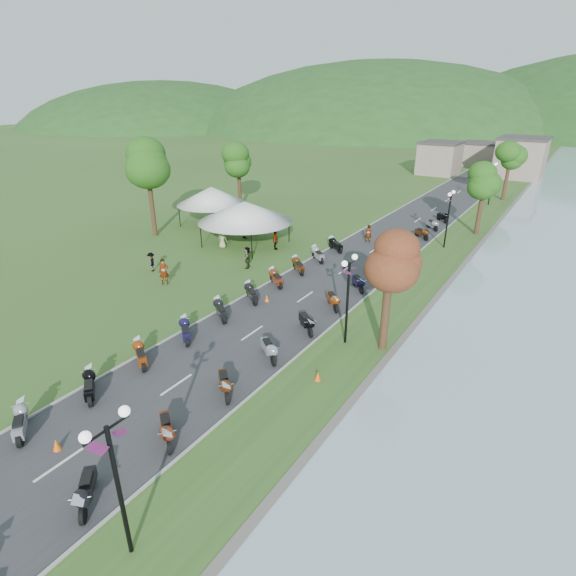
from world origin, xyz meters
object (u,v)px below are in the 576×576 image
Objects in this scene: streetlamp_near at (119,491)px; vendor_tent_main at (245,224)px; pedestrian_a at (165,284)px; pedestrian_b at (245,238)px; pedestrian_c at (153,271)px.

vendor_tent_main is (-15.58, 25.75, -0.50)m from streetlamp_near.
vendor_tent_main reaches higher than pedestrian_a.
streetlamp_near is at bearing -58.82° from vendor_tent_main.
pedestrian_a reaches higher than pedestrian_b.
pedestrian_c is (-2.06, -9.28, -2.00)m from vendor_tent_main.
vendor_tent_main is at bearing 155.23° from pedestrian_b.
streetlamp_near is 21.40m from pedestrian_a.
streetlamp_near reaches higher than pedestrian_c.
pedestrian_a is (0.73, -10.56, -2.00)m from vendor_tent_main.
pedestrian_b is 1.15× the size of pedestrian_c.
pedestrian_c is at bearing 136.97° from streetlamp_near.
streetlamp_near reaches higher than pedestrian_a.
pedestrian_c is at bearing 111.08° from pedestrian_b.
pedestrian_a is at bearing 124.51° from pedestrian_b.
vendor_tent_main is at bearing 44.88° from pedestrian_a.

